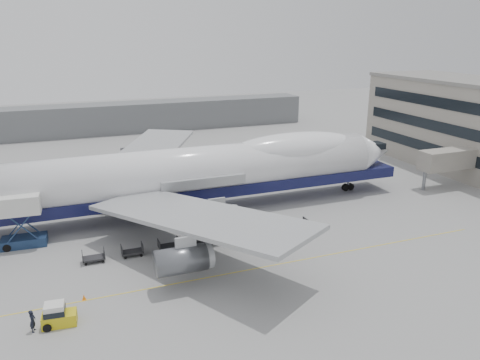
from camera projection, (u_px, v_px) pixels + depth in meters
name	position (u px, v px, depth m)	size (l,w,h in m)	color
ground	(219.00, 248.00, 52.69)	(260.00, 260.00, 0.00)	gray
apron_line	(237.00, 272.00, 47.35)	(60.00, 0.15, 0.01)	gold
hangar	(84.00, 120.00, 110.51)	(110.00, 8.00, 7.00)	slate
airliner	(194.00, 171.00, 61.90)	(67.00, 55.30, 19.98)	white
catering_truck	(21.00, 217.00, 52.24)	(4.97, 3.58, 6.07)	navy
baggage_tug	(58.00, 315.00, 38.52)	(2.85, 1.71, 1.99)	gold
ground_worker	(33.00, 321.00, 37.66)	(0.70, 0.46, 1.93)	black
traffic_cone	(84.00, 297.00, 42.36)	(0.36, 0.36, 0.53)	orange
dolly_0	(94.00, 257.00, 49.29)	(2.30, 1.35, 1.30)	#2D2D30
dolly_1	(132.00, 251.00, 50.67)	(2.30, 1.35, 1.30)	#2D2D30
dolly_2	(169.00, 245.00, 52.05)	(2.30, 1.35, 1.30)	#2D2D30
dolly_3	(203.00, 240.00, 53.43)	(2.30, 1.35, 1.30)	#2D2D30
dolly_4	(236.00, 235.00, 54.81)	(2.30, 1.35, 1.30)	#2D2D30
dolly_5	(268.00, 230.00, 56.19)	(2.30, 1.35, 1.30)	#2D2D30
dolly_6	(297.00, 225.00, 57.58)	(2.30, 1.35, 1.30)	#2D2D30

